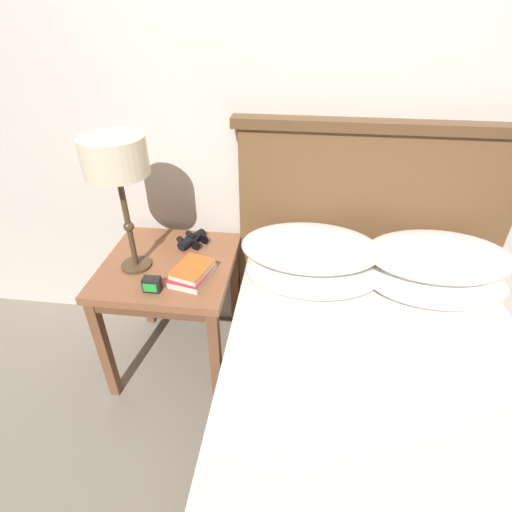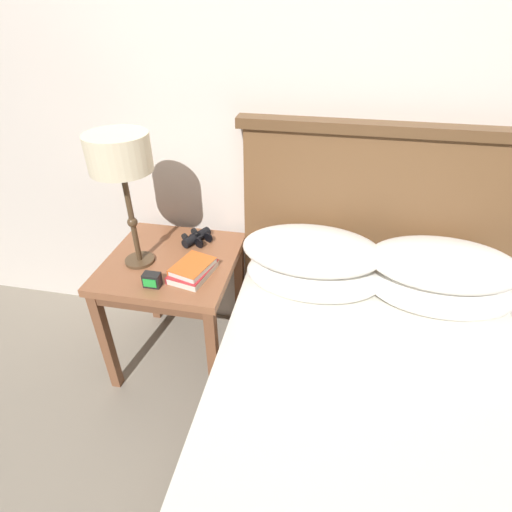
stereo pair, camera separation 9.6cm
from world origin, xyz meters
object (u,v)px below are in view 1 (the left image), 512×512
at_px(book_on_nightstand, 192,274).
at_px(binoculars_pair, 192,240).
at_px(alarm_clock, 152,284).
at_px(bed, 375,420).
at_px(book_stacked_on_top, 192,269).
at_px(nightstand, 170,277).
at_px(table_lamp, 115,162).

distance_m(book_on_nightstand, binoculars_pair, 0.27).
relative_size(book_on_nightstand, alarm_clock, 3.34).
height_order(bed, book_stacked_on_top, bed).
distance_m(nightstand, book_stacked_on_top, 0.21).
height_order(nightstand, bed, bed).
xyz_separation_m(book_stacked_on_top, binoculars_pair, (-0.07, 0.26, -0.02)).
bearing_deg(book_stacked_on_top, nightstand, 145.00).
height_order(nightstand, book_on_nightstand, book_on_nightstand).
bearing_deg(alarm_clock, book_on_nightstand, 37.81).
relative_size(nightstand, binoculars_pair, 3.80).
height_order(book_on_nightstand, alarm_clock, alarm_clock).
distance_m(table_lamp, book_on_nightstand, 0.54).
xyz_separation_m(nightstand, book_on_nightstand, (0.14, -0.10, 0.10)).
bearing_deg(binoculars_pair, alarm_clock, -100.77).
height_order(book_on_nightstand, binoculars_pair, binoculars_pair).
bearing_deg(book_stacked_on_top, bed, -26.90).
bearing_deg(bed, binoculars_pair, 141.87).
bearing_deg(nightstand, alarm_clock, -89.80).
relative_size(bed, book_stacked_on_top, 8.85).
bearing_deg(book_stacked_on_top, book_on_nightstand, 132.22).
bearing_deg(book_on_nightstand, table_lamp, 169.48).
bearing_deg(table_lamp, book_stacked_on_top, -10.76).
height_order(table_lamp, book_stacked_on_top, table_lamp).
relative_size(book_on_nightstand, binoculars_pair, 1.44).
relative_size(nightstand, bed, 0.33).
xyz_separation_m(nightstand, table_lamp, (-0.13, -0.05, 0.56)).
bearing_deg(nightstand, table_lamp, -159.88).
height_order(book_stacked_on_top, alarm_clock, alarm_clock).
bearing_deg(binoculars_pair, table_lamp, -132.86).
distance_m(bed, book_on_nightstand, 0.91).
relative_size(table_lamp, binoculars_pair, 3.56).
bearing_deg(alarm_clock, table_lamp, 129.49).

